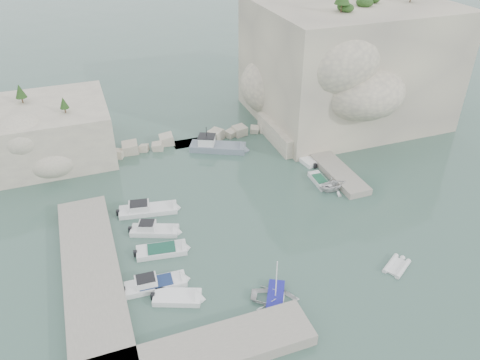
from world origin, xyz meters
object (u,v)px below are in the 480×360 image
object	(u,v)px
motorboat_b	(155,233)
tender_east_a	(332,190)
rowboat	(275,300)
tender_east_d	(301,154)
motorboat_d	(156,286)
motorboat_e	(178,300)
tender_east_b	(319,182)
motorboat_a	(149,212)
tender_east_c	(304,160)
work_boat	(218,150)
inflatable_dinghy	(396,268)
motorboat_c	(162,252)

from	to	relation	value
motorboat_b	tender_east_a	size ratio (longest dim) A/B	1.47
rowboat	tender_east_d	world-z (taller)	tender_east_d
motorboat_d	motorboat_e	bearing A→B (deg)	-53.88
rowboat	tender_east_b	distance (m)	20.13
motorboat_a	tender_east_a	bearing A→B (deg)	0.71
tender_east_c	motorboat_e	bearing A→B (deg)	121.81
motorboat_e	tender_east_c	bearing A→B (deg)	62.15
motorboat_a	work_boat	distance (m)	15.91
motorboat_b	motorboat_e	xyz separation A→B (m)	(0.01, -9.90, 0.00)
motorboat_b	inflatable_dinghy	xyz separation A→B (m)	(20.53, -13.12, 0.00)
motorboat_d	motorboat_e	xyz separation A→B (m)	(1.45, -2.21, 0.00)
motorboat_c	tender_east_c	size ratio (longest dim) A/B	1.03
tender_east_c	work_boat	xyz separation A→B (m)	(-9.84, 6.42, 0.00)
inflatable_dinghy	tender_east_d	size ratio (longest dim) A/B	0.71
motorboat_a	motorboat_e	xyz separation A→B (m)	(-0.05, -13.78, 0.00)
tender_east_a	tender_east_c	xyz separation A→B (m)	(0.18, 7.70, 0.00)
tender_east_a	motorboat_d	bearing A→B (deg)	108.40
tender_east_b	motorboat_e	bearing A→B (deg)	123.64
motorboat_d	tender_east_b	xyz separation A→B (m)	(22.23, 10.37, 0.00)
rowboat	tender_east_d	size ratio (longest dim) A/B	0.95
tender_east_d	tender_east_c	bearing A→B (deg)	-164.17
tender_east_b	motorboat_b	bearing A→B (deg)	99.79
motorboat_a	rowboat	distance (m)	18.57
motorboat_b	tender_east_c	xyz separation A→B (m)	(21.52, 8.33, 0.00)
motorboat_b	tender_east_c	distance (m)	23.07
motorboat_c	tender_east_a	world-z (taller)	tender_east_a
motorboat_b	motorboat_d	bearing A→B (deg)	-79.02
tender_east_a	tender_east_d	xyz separation A→B (m)	(0.43, 9.10, 0.00)
motorboat_a	work_boat	size ratio (longest dim) A/B	0.85
motorboat_e	tender_east_d	size ratio (longest dim) A/B	1.02
tender_east_d	motorboat_b	bearing A→B (deg)	140.09
motorboat_a	tender_east_d	bearing A→B (deg)	24.48
motorboat_b	work_boat	size ratio (longest dim) A/B	0.66
tender_east_c	tender_east_d	size ratio (longest dim) A/B	1.16
work_boat	motorboat_e	bearing A→B (deg)	-89.05
motorboat_e	tender_east_b	bearing A→B (deg)	53.05
inflatable_dinghy	work_boat	world-z (taller)	work_boat
motorboat_d	work_boat	distance (m)	25.99
inflatable_dinghy	work_boat	bearing A→B (deg)	75.70
tender_east_a	tender_east_b	size ratio (longest dim) A/B	0.86
tender_east_a	motorboat_a	bearing A→B (deg)	79.66
motorboat_c	tender_east_d	xyz separation A→B (m)	(21.74, 13.05, 0.00)
motorboat_c	rowboat	distance (m)	12.50
motorboat_c	tender_east_c	bearing A→B (deg)	36.23
motorboat_b	motorboat_c	xyz separation A→B (m)	(0.03, -3.31, 0.00)
rowboat	work_boat	xyz separation A→B (m)	(3.62, 27.65, 0.00)
motorboat_b	motorboat_d	distance (m)	7.83
inflatable_dinghy	tender_east_b	distance (m)	15.80
motorboat_a	motorboat_c	size ratio (longest dim) A/B	1.29
motorboat_c	work_boat	bearing A→B (deg)	64.97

